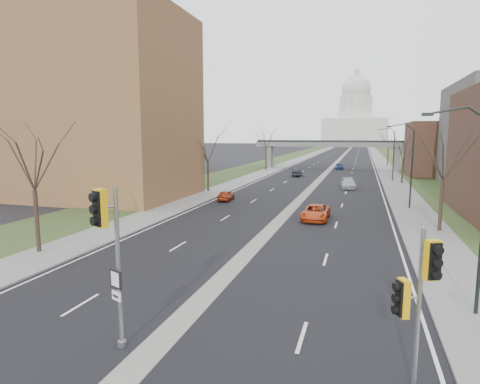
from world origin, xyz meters
The scene contains 27 objects.
ground centered at (0.00, 0.00, 0.00)m, with size 700.00×700.00×0.00m, color black.
road_surface centered at (0.00, 150.00, 0.01)m, with size 20.00×600.00×0.01m, color black.
median_strip centered at (0.00, 150.00, 0.00)m, with size 1.20×600.00×0.02m, color gray.
sidewalk_right centered at (12.00, 150.00, 0.06)m, with size 4.00×600.00×0.12m, color gray.
sidewalk_left centered at (-12.00, 150.00, 0.06)m, with size 4.00×600.00×0.12m, color gray.
grass_verge_right centered at (18.00, 150.00, 0.05)m, with size 8.00×600.00×0.10m, color #283D1C.
grass_verge_left centered at (-18.00, 150.00, 0.05)m, with size 8.00×600.00×0.10m, color #283D1C.
apartment_building centered at (-26.00, 30.00, 11.00)m, with size 25.00×16.00×22.00m, color #93613B.
commercial_block_far centered at (22.00, 70.00, 5.00)m, with size 14.00×14.00×10.00m, color #4A2F22.
pedestrian_bridge centered at (0.00, 80.00, 4.84)m, with size 34.00×3.00×6.45m.
capitol centered at (0.00, 320.00, 18.60)m, with size 48.00×42.00×55.75m.
streetlight_near centered at (10.99, 6.00, 6.95)m, with size 2.61×0.20×8.70m.
streetlight_mid centered at (10.99, 32.00, 6.95)m, with size 2.61×0.20×8.70m.
streetlight_far centered at (10.99, 58.00, 6.95)m, with size 2.61×0.20×8.70m.
tree_left_a centered at (-13.00, 8.00, 6.64)m, with size 7.20×7.20×9.40m.
tree_left_b centered at (-13.00, 38.00, 6.23)m, with size 6.75×6.75×8.81m.
tree_left_c centered at (-13.00, 72.00, 7.04)m, with size 7.65×7.65×9.99m.
tree_right_a centered at (13.00, 22.00, 6.64)m, with size 7.20×7.20×9.40m.
tree_right_b centered at (13.00, 55.00, 5.82)m, with size 6.30×6.30×8.22m.
tree_right_c centered at (13.00, 95.00, 7.04)m, with size 7.65×7.65×9.99m.
signal_pole_median centered at (-1.30, -0.88, 4.10)m, with size 0.86×0.98×5.88m.
signal_pole_right centered at (8.56, -0.61, 3.31)m, with size 1.17×0.84×5.05m.
car_left_near centered at (-8.24, 31.60, 0.62)m, with size 1.47×3.65×1.24m, color #9F2D12.
car_left_far centered at (-4.58, 61.67, 0.68)m, with size 1.45×4.16×1.37m, color black.
car_right_near centered at (3.08, 23.73, 0.68)m, with size 2.25×4.89×1.36m, color #CD4315.
car_right_mid centered at (5.11, 46.96, 0.70)m, with size 1.97×4.85×1.41m, color #A6A7AD.
car_right_far centered at (2.01, 80.06, 0.71)m, with size 1.67×4.16×1.42m, color navy.
Camera 1 is at (6.92, -12.36, 7.63)m, focal length 30.00 mm.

